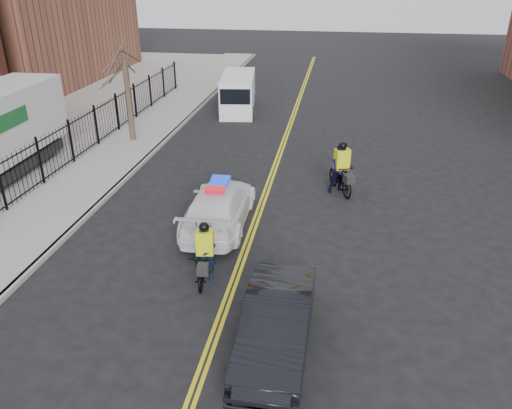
{
  "coord_description": "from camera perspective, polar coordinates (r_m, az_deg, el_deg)",
  "views": [
    {
      "loc": [
        2.54,
        -13.04,
        8.12
      ],
      "look_at": [
        0.23,
        1.01,
        1.3
      ],
      "focal_mm": 35.0,
      "sensor_mm": 36.0,
      "label": 1
    }
  ],
  "objects": [
    {
      "name": "ground",
      "position": [
        15.57,
        -1.46,
        -5.85
      ],
      "size": [
        120.0,
        120.0,
        0.0
      ],
      "primitive_type": "plane",
      "color": "black",
      "rests_on": "ground"
    },
    {
      "name": "center_line_left",
      "position": [
        22.7,
        2.09,
        4.63
      ],
      "size": [
        0.1,
        60.0,
        0.01
      ],
      "primitive_type": "cube",
      "color": "yellow",
      "rests_on": "ground"
    },
    {
      "name": "center_line_right",
      "position": [
        22.68,
        2.49,
        4.61
      ],
      "size": [
        0.1,
        60.0,
        0.01
      ],
      "primitive_type": "cube",
      "color": "yellow",
      "rests_on": "ground"
    },
    {
      "name": "sidewalk",
      "position": [
        24.66,
        -15.35,
        5.62
      ],
      "size": [
        3.0,
        60.0,
        0.15
      ],
      "primitive_type": "cube",
      "color": "gray",
      "rests_on": "ground"
    },
    {
      "name": "curb",
      "position": [
        24.09,
        -12.08,
        5.5
      ],
      "size": [
        0.2,
        60.0,
        0.15
      ],
      "primitive_type": "cube",
      "color": "gray",
      "rests_on": "ground"
    },
    {
      "name": "iron_fence",
      "position": [
        25.03,
        -18.76,
        7.7
      ],
      "size": [
        0.12,
        28.0,
        2.0
      ],
      "primitive_type": null,
      "color": "black",
      "rests_on": "ground"
    },
    {
      "name": "street_tree",
      "position": [
        25.58,
        -14.66,
        14.47
      ],
      "size": [
        3.2,
        3.2,
        4.8
      ],
      "color": "#3B2D23",
      "rests_on": "sidewalk"
    },
    {
      "name": "police_cruiser",
      "position": [
        17.08,
        -4.27,
        -0.15
      ],
      "size": [
        2.13,
        4.98,
        1.59
      ],
      "rotation": [
        0.0,
        0.0,
        3.17
      ],
      "color": "white",
      "rests_on": "ground"
    },
    {
      "name": "dark_sedan",
      "position": [
        11.74,
        2.32,
        -13.57
      ],
      "size": [
        1.56,
        4.31,
        1.41
      ],
      "primitive_type": "imported",
      "rotation": [
        0.0,
        0.0,
        -0.01
      ],
      "color": "black",
      "rests_on": "ground"
    },
    {
      "name": "cargo_van",
      "position": [
        31.22,
        -2.08,
        12.52
      ],
      "size": [
        2.57,
        5.43,
        2.19
      ],
      "rotation": [
        0.0,
        0.0,
        0.13
      ],
      "color": "white",
      "rests_on": "ground"
    },
    {
      "name": "cyclist_near",
      "position": [
        14.19,
        -5.77,
        -6.36
      ],
      "size": [
        0.91,
        1.95,
        1.84
      ],
      "rotation": [
        0.0,
        0.0,
        0.14
      ],
      "color": "black",
      "rests_on": "ground"
    },
    {
      "name": "cyclist_far",
      "position": [
        19.79,
        9.69,
        3.59
      ],
      "size": [
        1.4,
        2.13,
        2.1
      ],
      "rotation": [
        0.0,
        0.0,
        0.43
      ],
      "color": "black",
      "rests_on": "ground"
    }
  ]
}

